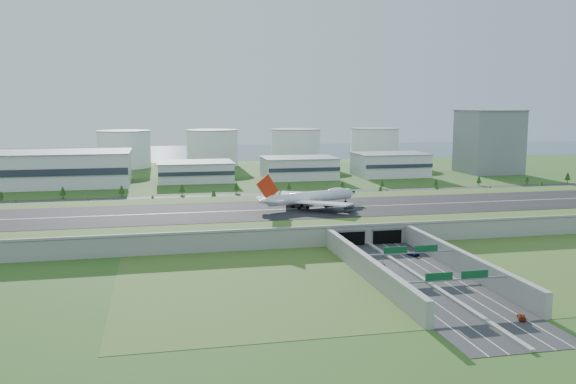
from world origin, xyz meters
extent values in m
plane|color=#2E571B|center=(0.00, 0.00, 0.00)|extent=(1200.00, 1200.00, 0.00)
cube|color=gray|center=(0.00, 0.00, 4.00)|extent=(520.00, 100.00, 8.00)
cube|color=#426020|center=(0.00, 0.00, 8.08)|extent=(520.00, 100.00, 0.16)
cube|color=black|center=(0.00, 0.00, 8.22)|extent=(520.00, 58.00, 0.12)
cube|color=silver|center=(0.00, 0.00, 8.30)|extent=(520.00, 0.90, 0.02)
cube|color=gray|center=(0.00, -49.40, 8.60)|extent=(520.00, 1.20, 1.20)
cube|color=#28282B|center=(0.00, -110.00, 0.06)|extent=(34.00, 120.00, 0.12)
cube|color=gray|center=(0.00, -110.00, 0.45)|extent=(1.60, 120.00, 0.90)
cube|color=gray|center=(-18.20, -100.00, 4.00)|extent=(2.40, 100.00, 8.00)
cube|color=gray|center=(18.20, -100.00, 4.00)|extent=(2.40, 100.00, 8.00)
cube|color=black|center=(-8.50, -50.20, 3.20)|extent=(13.00, 1.20, 6.00)
cube|color=black|center=(8.50, -50.20, 3.20)|extent=(13.00, 1.20, 6.00)
cylinder|color=gray|center=(-19.00, -95.00, 3.50)|extent=(0.70, 0.70, 7.00)
cylinder|color=gray|center=(19.00, -95.00, 3.50)|extent=(0.70, 0.70, 7.00)
cube|color=gray|center=(0.00, -95.00, 7.20)|extent=(38.00, 0.50, 0.50)
cube|color=#0C4C23|center=(-6.00, -95.10, 8.60)|extent=(9.00, 0.30, 2.40)
cube|color=#0C4C23|center=(6.00, -95.10, 8.60)|extent=(9.00, 0.30, 2.40)
cylinder|color=gray|center=(-19.00, -130.00, 3.50)|extent=(0.70, 0.70, 7.00)
cylinder|color=gray|center=(19.00, -130.00, 3.50)|extent=(0.70, 0.70, 7.00)
cube|color=gray|center=(0.00, -130.00, 7.20)|extent=(38.00, 0.50, 0.50)
cube|color=#0C4C23|center=(-6.00, -130.10, 8.60)|extent=(9.00, 0.30, 2.40)
cube|color=#0C4C23|center=(6.00, -130.10, 8.60)|extent=(9.00, 0.30, 2.40)
cube|color=#28282B|center=(0.00, 95.00, 0.06)|extent=(560.00, 36.00, 0.12)
cylinder|color=#3D2819|center=(-169.23, 73.00, 1.16)|extent=(0.50, 0.50, 2.33)
cone|color=#17320D|center=(-169.23, 73.00, 4.13)|extent=(3.62, 3.62, 4.65)
cylinder|color=#3D2819|center=(-129.41, 73.00, 1.10)|extent=(0.50, 0.50, 2.20)
cone|color=#17320D|center=(-129.41, 73.00, 3.92)|extent=(3.43, 3.43, 4.41)
cylinder|color=#3D2819|center=(-92.74, 73.00, 1.18)|extent=(0.50, 0.50, 2.36)
cone|color=#17320D|center=(-92.74, 73.00, 4.20)|extent=(3.68, 3.68, 4.73)
cylinder|color=#3D2819|center=(-56.05, 73.00, 1.52)|extent=(0.50, 0.50, 3.05)
cone|color=#17320D|center=(-56.05, 73.00, 5.42)|extent=(4.74, 4.74, 6.09)
cylinder|color=#3D2819|center=(-14.75, 73.00, 1.05)|extent=(0.50, 0.50, 2.10)
cone|color=#17320D|center=(-14.75, 73.00, 3.73)|extent=(3.26, 3.26, 4.19)
cylinder|color=#3D2819|center=(16.82, 73.00, 1.41)|extent=(0.50, 0.50, 2.81)
cone|color=#17320D|center=(16.82, 73.00, 5.00)|extent=(4.38, 4.38, 5.63)
cylinder|color=#3D2819|center=(52.13, 73.00, 1.43)|extent=(0.50, 0.50, 2.86)
cone|color=#17320D|center=(52.13, 73.00, 5.08)|extent=(4.45, 4.45, 5.72)
cylinder|color=#3D2819|center=(91.96, 73.00, 1.36)|extent=(0.50, 0.50, 2.73)
cone|color=#17320D|center=(91.96, 73.00, 4.85)|extent=(4.24, 4.24, 5.45)
cylinder|color=#3D2819|center=(130.94, 73.00, 1.05)|extent=(0.50, 0.50, 2.11)
cone|color=#17320D|center=(130.94, 73.00, 3.75)|extent=(3.28, 3.28, 4.22)
cylinder|color=#3D2819|center=(170.12, 73.00, 1.38)|extent=(0.50, 0.50, 2.75)
cone|color=#17320D|center=(170.12, 73.00, 4.89)|extent=(4.28, 4.28, 5.50)
cylinder|color=#3D2819|center=(-187.46, 117.00, 1.01)|extent=(0.50, 0.50, 2.01)
cone|color=#17320D|center=(-187.46, 117.00, 3.57)|extent=(3.13, 3.13, 4.02)
cylinder|color=#3D2819|center=(-150.02, 117.00, 1.35)|extent=(0.50, 0.50, 2.69)
cone|color=#17320D|center=(-150.02, 117.00, 4.79)|extent=(4.19, 4.19, 5.39)
cylinder|color=#3D2819|center=(-112.98, 117.00, 1.34)|extent=(0.50, 0.50, 2.67)
cone|color=#17320D|center=(-112.98, 117.00, 4.75)|extent=(4.16, 4.16, 5.35)
cylinder|color=#3D2819|center=(-73.45, 117.00, 1.28)|extent=(0.50, 0.50, 2.55)
cone|color=#17320D|center=(-73.45, 117.00, 4.54)|extent=(3.97, 3.97, 5.10)
cylinder|color=#3D2819|center=(-36.45, 117.00, 1.34)|extent=(0.50, 0.50, 2.69)
cone|color=#17320D|center=(-36.45, 117.00, 4.78)|extent=(4.18, 4.18, 5.37)
cylinder|color=#3D2819|center=(0.88, 117.00, 1.10)|extent=(0.50, 0.50, 2.19)
cone|color=#17320D|center=(0.88, 117.00, 3.90)|extent=(3.41, 3.41, 4.39)
cylinder|color=#3D2819|center=(40.07, 117.00, 1.10)|extent=(0.50, 0.50, 2.19)
cone|color=#17320D|center=(40.07, 117.00, 3.89)|extent=(3.41, 3.41, 4.38)
cylinder|color=#3D2819|center=(70.28, 117.00, 1.02)|extent=(0.50, 0.50, 2.05)
cone|color=#17320D|center=(70.28, 117.00, 3.64)|extent=(3.19, 3.19, 4.10)
cylinder|color=#3D2819|center=(112.47, 117.00, 0.99)|extent=(0.50, 0.50, 1.99)
cone|color=#17320D|center=(112.47, 117.00, 3.54)|extent=(3.09, 3.09, 3.98)
cylinder|color=#3D2819|center=(147.44, 117.00, 1.25)|extent=(0.50, 0.50, 2.50)
cone|color=#17320D|center=(147.44, 117.00, 4.44)|extent=(3.89, 3.89, 5.00)
cylinder|color=#3D2819|center=(188.15, 117.00, 1.02)|extent=(0.50, 0.50, 2.04)
cone|color=#17320D|center=(188.15, 117.00, 3.63)|extent=(3.17, 3.17, 4.08)
cylinder|color=#3D2819|center=(223.40, 117.00, 1.43)|extent=(0.50, 0.50, 2.86)
cone|color=#17320D|center=(223.40, 117.00, 5.08)|extent=(4.44, 4.44, 5.71)
cube|color=silver|center=(-170.00, 185.00, 12.50)|extent=(120.00, 60.00, 25.00)
cube|color=silver|center=(-60.00, 190.00, 7.50)|extent=(58.00, 42.00, 15.00)
cube|color=silver|center=(25.00, 190.00, 8.50)|extent=(58.00, 42.00, 17.00)
cube|color=silver|center=(105.00, 190.00, 9.50)|extent=(58.00, 42.00, 19.00)
cube|color=gray|center=(200.00, 195.00, 27.50)|extent=(46.00, 46.00, 55.00)
cylinder|color=white|center=(-120.00, 310.00, 17.50)|extent=(50.00, 50.00, 35.00)
cylinder|color=white|center=(-35.00, 310.00, 17.50)|extent=(50.00, 50.00, 35.00)
cylinder|color=white|center=(50.00, 310.00, 17.50)|extent=(50.00, 50.00, 35.00)
cylinder|color=white|center=(135.00, 310.00, 17.50)|extent=(50.00, 50.00, 35.00)
cube|color=#325061|center=(0.00, 480.00, 0.03)|extent=(1200.00, 260.00, 0.06)
cylinder|color=white|center=(-12.70, 3.50, 13.39)|extent=(48.33, 21.96, 5.64)
cone|color=white|center=(12.17, 12.42, 13.39)|extent=(8.54, 7.69, 5.64)
cone|color=white|center=(-37.57, -5.43, 13.74)|extent=(10.19, 8.28, 5.64)
ellipsoid|color=white|center=(3.09, 9.16, 15.42)|extent=(12.80, 8.19, 3.47)
cube|color=white|center=(-9.30, -11.19, 12.51)|extent=(27.85, 25.38, 1.39)
cube|color=white|center=(-19.41, 17.00, 12.51)|extent=(16.83, 28.26, 1.39)
cylinder|color=#38383D|center=(-5.18, -5.04, 10.57)|extent=(5.20, 4.03, 2.64)
cylinder|color=#38383D|center=(2.93, -12.42, 10.57)|extent=(5.20, 4.03, 2.64)
cylinder|color=#38383D|center=(-12.31, 14.86, 10.57)|extent=(5.20, 4.03, 2.64)
cylinder|color=#38383D|center=(-10.75, 25.72, 10.57)|extent=(5.20, 4.03, 2.64)
cube|color=white|center=(-34.81, -10.52, 14.45)|extent=(10.81, 10.30, 0.53)
cube|color=white|center=(-38.68, 0.26, 14.45)|extent=(6.93, 10.48, 0.53)
cube|color=red|center=(-36.74, -5.13, 20.44)|extent=(12.09, 4.99, 13.21)
cylinder|color=black|center=(8.72, 11.18, 8.76)|extent=(1.67, 0.62, 1.67)
cylinder|color=black|center=(-15.06, -0.35, 8.76)|extent=(1.67, 0.62, 1.67)
cylinder|color=black|center=(-16.97, 4.96, 8.76)|extent=(1.67, 0.62, 1.67)
cylinder|color=black|center=(-20.04, -2.13, 8.76)|extent=(1.67, 0.62, 1.67)
cylinder|color=black|center=(-21.94, 3.17, 8.76)|extent=(1.67, 0.62, 1.67)
imported|color=#B8B8BD|center=(-6.49, -82.69, 0.82)|extent=(2.99, 4.41, 1.39)
imported|color=silver|center=(-7.76, -111.61, 0.98)|extent=(3.16, 5.53, 1.72)
imported|color=#120D44|center=(10.68, -72.76, 0.93)|extent=(4.50, 6.42, 1.63)
imported|color=maroon|center=(10.88, -148.29, 0.86)|extent=(4.02, 5.48, 1.48)
imported|color=#55555A|center=(-155.17, 85.58, 0.88)|extent=(4.66, 2.29, 1.53)
imported|color=black|center=(29.80, 101.28, 0.81)|extent=(4.43, 2.36, 1.39)
imported|color=silver|center=(143.96, 84.30, 0.80)|extent=(5.20, 2.96, 1.37)
imported|color=silver|center=(-14.26, 101.37, 0.81)|extent=(5.10, 3.52, 1.37)
camera|label=1|loc=(-89.68, -297.21, 61.11)|focal=38.00mm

